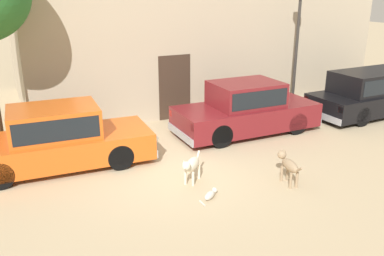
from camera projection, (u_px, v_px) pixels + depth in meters
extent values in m
plane|color=tan|center=(170.00, 170.00, 9.82)|extent=(80.00, 80.00, 0.00)
cube|color=#D15619|center=(59.00, 148.00, 9.90)|extent=(4.48, 1.91, 0.64)
cube|color=#D15619|center=(54.00, 122.00, 9.67)|extent=(2.09, 1.56, 0.71)
cube|color=black|center=(54.00, 121.00, 9.67)|extent=(1.93, 1.58, 0.50)
cube|color=#999BA0|center=(146.00, 143.00, 10.77)|extent=(0.20, 1.67, 0.20)
sphere|color=silver|center=(140.00, 123.00, 11.25)|extent=(0.20, 0.20, 0.20)
sphere|color=silver|center=(155.00, 139.00, 10.08)|extent=(0.20, 0.20, 0.20)
cylinder|color=black|center=(107.00, 137.00, 11.09)|extent=(0.64, 0.23, 0.63)
cylinder|color=black|center=(120.00, 157.00, 9.78)|extent=(0.64, 0.23, 0.63)
cylinder|color=black|center=(1.00, 151.00, 10.13)|extent=(0.64, 0.23, 0.63)
cube|color=maroon|center=(246.00, 116.00, 12.23)|extent=(4.26, 1.76, 0.70)
cube|color=maroon|center=(246.00, 94.00, 11.98)|extent=(1.96, 1.50, 0.69)
cube|color=black|center=(246.00, 93.00, 11.98)|extent=(1.81, 1.52, 0.49)
cube|color=#999BA0|center=(302.00, 115.00, 13.15)|extent=(0.13, 1.70, 0.20)
cube|color=#999BA0|center=(181.00, 134.00, 11.46)|extent=(0.13, 1.70, 0.20)
sphere|color=silver|center=(290.00, 98.00, 13.62)|extent=(0.20, 0.20, 0.20)
sphere|color=silver|center=(318.00, 109.00, 12.45)|extent=(0.20, 0.20, 0.20)
cube|color=red|center=(171.00, 113.00, 11.96)|extent=(0.04, 0.18, 0.18)
cube|color=red|center=(193.00, 128.00, 10.69)|extent=(0.04, 0.18, 0.18)
cylinder|color=black|center=(266.00, 110.00, 13.45)|extent=(0.66, 0.20, 0.66)
cylinder|color=black|center=(296.00, 123.00, 12.14)|extent=(0.66, 0.20, 0.66)
cylinder|color=black|center=(196.00, 120.00, 12.43)|extent=(0.66, 0.20, 0.66)
cylinder|color=black|center=(221.00, 136.00, 11.11)|extent=(0.66, 0.20, 0.66)
cube|color=black|center=(373.00, 100.00, 14.03)|extent=(4.67, 1.86, 0.65)
cube|color=black|center=(373.00, 81.00, 13.74)|extent=(2.82, 1.57, 0.70)
cube|color=black|center=(373.00, 81.00, 13.74)|extent=(2.59, 1.59, 0.49)
cube|color=#999BA0|center=(322.00, 116.00, 13.11)|extent=(0.17, 1.70, 0.20)
cube|color=red|center=(307.00, 99.00, 13.61)|extent=(0.05, 0.18, 0.18)
cube|color=red|center=(341.00, 110.00, 12.36)|extent=(0.05, 0.18, 0.18)
cylinder|color=black|center=(381.00, 95.00, 15.32)|extent=(0.64, 0.22, 0.63)
cylinder|color=black|center=(326.00, 105.00, 14.13)|extent=(0.64, 0.22, 0.63)
cylinder|color=black|center=(361.00, 116.00, 12.83)|extent=(0.64, 0.22, 0.63)
cube|color=#38281E|center=(175.00, 87.00, 13.36)|extent=(1.10, 0.02, 2.10)
cylinder|color=#997F60|center=(282.00, 174.00, 9.22)|extent=(0.06, 0.06, 0.36)
cylinder|color=#997F60|center=(288.00, 173.00, 9.26)|extent=(0.06, 0.06, 0.36)
cylinder|color=#997F60|center=(291.00, 181.00, 8.87)|extent=(0.06, 0.06, 0.36)
cylinder|color=#997F60|center=(297.00, 180.00, 8.92)|extent=(0.06, 0.06, 0.36)
ellipsoid|color=#997F60|center=(290.00, 165.00, 8.98)|extent=(0.27, 0.61, 0.25)
sphere|color=#997F60|center=(282.00, 155.00, 9.27)|extent=(0.20, 0.20, 0.20)
cone|color=#997F60|center=(280.00, 154.00, 9.37)|extent=(0.12, 0.12, 0.11)
cone|color=#997F60|center=(280.00, 151.00, 9.23)|extent=(0.08, 0.08, 0.09)
cone|color=#997F60|center=(285.00, 151.00, 9.26)|extent=(0.08, 0.08, 0.09)
cylinder|color=#997F60|center=(299.00, 169.00, 8.63)|extent=(0.07, 0.20, 0.17)
cylinder|color=beige|center=(193.00, 179.00, 9.00)|extent=(0.06, 0.06, 0.33)
cylinder|color=beige|center=(185.00, 178.00, 9.06)|extent=(0.06, 0.06, 0.33)
cylinder|color=beige|center=(199.00, 172.00, 9.34)|extent=(0.06, 0.06, 0.33)
cylinder|color=beige|center=(192.00, 171.00, 9.40)|extent=(0.06, 0.06, 0.33)
ellipsoid|color=beige|center=(192.00, 164.00, 9.11)|extent=(0.59, 0.58, 0.27)
sphere|color=beige|center=(186.00, 166.00, 8.76)|extent=(0.19, 0.19, 0.19)
cone|color=beige|center=(185.00, 168.00, 8.68)|extent=(0.15, 0.15, 0.10)
cone|color=beige|center=(189.00, 163.00, 8.71)|extent=(0.09, 0.09, 0.09)
cone|color=beige|center=(184.00, 162.00, 8.75)|extent=(0.09, 0.09, 0.09)
cylinder|color=beige|center=(198.00, 155.00, 9.42)|extent=(0.16, 0.15, 0.19)
ellipsoid|color=beige|center=(210.00, 195.00, 8.47)|extent=(0.38, 0.32, 0.16)
sphere|color=beige|center=(214.00, 190.00, 8.64)|extent=(0.11, 0.11, 0.11)
cone|color=beige|center=(213.00, 188.00, 8.63)|extent=(0.05, 0.05, 0.04)
cone|color=beige|center=(216.00, 189.00, 8.61)|extent=(0.05, 0.05, 0.04)
cylinder|color=beige|center=(202.00, 203.00, 8.27)|extent=(0.04, 0.22, 0.04)
cylinder|color=#2D2B28|center=(296.00, 56.00, 14.07)|extent=(0.10, 0.10, 3.79)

